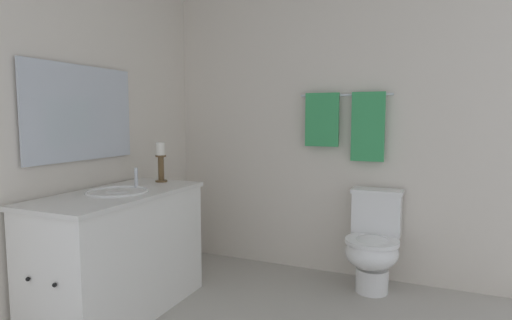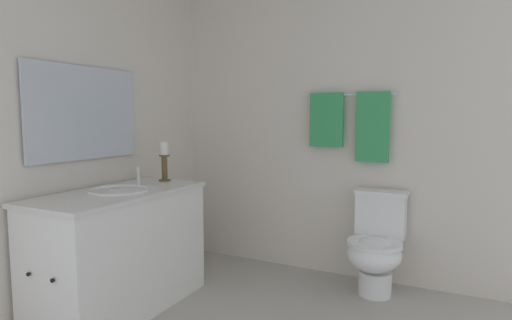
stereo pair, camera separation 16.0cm
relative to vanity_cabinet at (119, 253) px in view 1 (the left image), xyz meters
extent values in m
cube|color=silver|center=(1.13, 1.31, 0.82)|extent=(2.90, 0.04, 2.45)
cube|color=silver|center=(-0.33, 0.09, 0.82)|extent=(0.04, 2.43, 2.45)
cube|color=white|center=(0.00, 0.00, -0.02)|extent=(0.55, 1.17, 0.78)
cube|color=silver|center=(0.00, 0.00, 0.39)|extent=(0.58, 1.20, 0.03)
sphere|color=black|center=(-0.10, -0.60, 0.02)|extent=(0.02, 0.02, 0.02)
sphere|color=black|center=(0.10, -0.60, 0.02)|extent=(0.02, 0.02, 0.02)
ellipsoid|color=white|center=(0.00, 0.00, 0.36)|extent=(0.38, 0.30, 0.11)
torus|color=white|center=(0.00, 0.00, 0.41)|extent=(0.40, 0.40, 0.02)
cylinder|color=silver|center=(0.00, 0.19, 0.48)|extent=(0.02, 0.02, 0.14)
cube|color=silver|center=(-0.28, 0.00, 0.92)|extent=(0.02, 0.91, 0.63)
cylinder|color=brown|center=(-0.01, 0.48, 0.41)|extent=(0.09, 0.09, 0.01)
cylinder|color=brown|center=(-0.01, 0.48, 0.50)|extent=(0.04, 0.04, 0.19)
cylinder|color=brown|center=(-0.01, 0.48, 0.60)|extent=(0.08, 0.08, 0.01)
cylinder|color=white|center=(-0.01, 0.48, 0.66)|extent=(0.06, 0.06, 0.10)
cylinder|color=white|center=(1.49, 1.01, -0.32)|extent=(0.24, 0.24, 0.18)
ellipsoid|color=white|center=(1.49, 0.96, -0.09)|extent=(0.38, 0.46, 0.24)
cylinder|color=white|center=(1.49, 0.96, -0.01)|extent=(0.39, 0.39, 0.03)
cube|color=white|center=(1.49, 1.18, 0.15)|extent=(0.36, 0.17, 0.32)
cube|color=white|center=(1.49, 1.18, 0.33)|extent=(0.38, 0.19, 0.03)
cylinder|color=silver|center=(1.22, 1.25, 1.07)|extent=(0.73, 0.02, 0.02)
cube|color=#389E59|center=(1.04, 1.23, 0.87)|extent=(0.27, 0.03, 0.43)
cube|color=#389E59|center=(1.40, 1.23, 0.82)|extent=(0.25, 0.03, 0.54)
camera|label=1|loc=(1.90, -2.10, 0.89)|focal=29.34mm
camera|label=2|loc=(2.04, -2.04, 0.89)|focal=29.34mm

